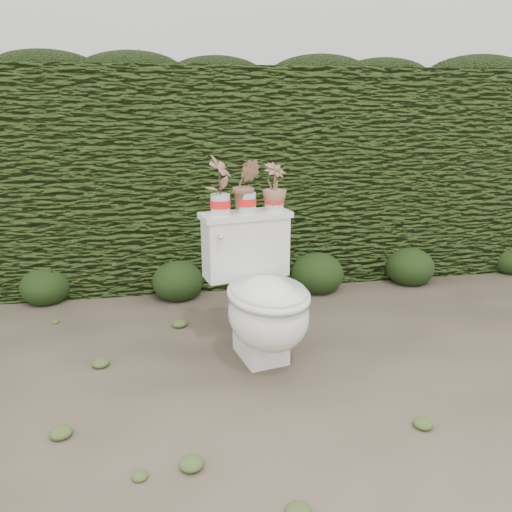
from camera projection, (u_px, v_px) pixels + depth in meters
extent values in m
plane|color=brown|center=(269.00, 359.00, 2.75)|extent=(60.00, 60.00, 0.00)
cube|color=#374D19|center=(230.00, 175.00, 4.02)|extent=(8.00, 1.00, 1.60)
cube|color=silver|center=(231.00, 62.00, 7.92)|extent=(8.00, 3.50, 4.00)
cube|color=silver|center=(261.00, 340.00, 2.75)|extent=(0.28, 0.34, 0.20)
ellipsoid|color=silver|center=(268.00, 313.00, 2.60)|extent=(0.51, 0.59, 0.39)
cube|color=silver|center=(246.00, 247.00, 2.81)|extent=(0.49, 0.26, 0.34)
cube|color=silver|center=(246.00, 215.00, 2.75)|extent=(0.53, 0.29, 0.03)
cylinder|color=silver|center=(219.00, 236.00, 2.63)|extent=(0.03, 0.06, 0.02)
sphere|color=silver|center=(221.00, 238.00, 2.60)|extent=(0.03, 0.03, 0.03)
imported|color=#307223|center=(220.00, 186.00, 2.65)|extent=(0.18, 0.19, 0.30)
imported|color=#307223|center=(246.00, 187.00, 2.71)|extent=(0.16, 0.14, 0.28)
imported|color=#307223|center=(274.00, 188.00, 2.77)|extent=(0.19, 0.19, 0.25)
ellipsoid|color=#203312|center=(45.00, 282.00, 3.53)|extent=(0.35, 0.35, 0.28)
ellipsoid|color=#203312|center=(178.00, 277.00, 3.61)|extent=(0.37, 0.37, 0.29)
ellipsoid|color=#203312|center=(317.00, 270.00, 3.74)|extent=(0.39, 0.39, 0.31)
ellipsoid|color=#203312|center=(410.00, 263.00, 3.91)|extent=(0.38, 0.38, 0.30)
ellipsoid|color=#203312|center=(512.00, 258.00, 4.16)|extent=(0.30, 0.30, 0.24)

